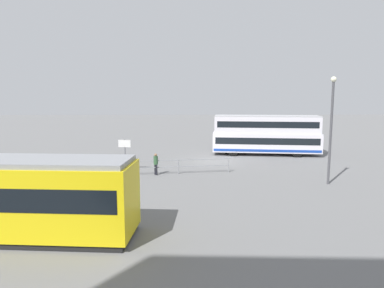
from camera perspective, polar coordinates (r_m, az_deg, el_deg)
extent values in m
plane|color=slate|center=(30.88, 3.74, -2.80)|extent=(160.00, 160.00, 0.00)
cube|color=silver|center=(34.62, 12.17, 0.34)|extent=(10.62, 3.94, 1.86)
cube|color=silver|center=(34.44, 12.25, 3.18)|extent=(10.30, 3.80, 1.59)
cube|color=black|center=(34.59, 12.18, 0.70)|extent=(10.11, 3.90, 0.64)
cube|color=black|center=(34.43, 12.26, 3.31)|extent=(9.79, 3.76, 0.60)
cube|color=#193FA5|center=(34.71, 12.14, -0.77)|extent=(10.42, 3.95, 0.24)
cube|color=#B2B2B7|center=(34.38, 12.29, 4.58)|extent=(10.30, 3.80, 0.10)
cylinder|color=black|center=(34.56, 6.82, -0.86)|extent=(1.33, 2.64, 1.00)
cylinder|color=black|center=(35.13, 16.76, -1.00)|extent=(1.33, 2.64, 1.00)
cylinder|color=black|center=(25.49, -6.13, -4.21)|extent=(0.14, 0.14, 0.78)
cylinder|color=black|center=(25.29, -5.93, -4.31)|extent=(0.14, 0.14, 0.78)
cylinder|color=#335938|center=(25.26, -6.06, -2.72)|extent=(0.43, 0.43, 0.60)
sphere|color=#8C6647|center=(25.19, -6.07, -1.81)|extent=(0.21, 0.21, 0.21)
cube|color=gray|center=(25.42, -2.28, -2.70)|extent=(7.61, 1.07, 0.06)
cube|color=gray|center=(25.52, -2.28, -3.80)|extent=(7.61, 1.07, 0.06)
cylinder|color=gray|center=(26.23, 6.10, -3.57)|extent=(0.07, 0.07, 1.05)
cylinder|color=gray|center=(25.52, -2.28, -3.85)|extent=(0.07, 0.07, 1.05)
cylinder|color=gray|center=(25.39, -10.93, -4.06)|extent=(0.07, 0.07, 1.05)
cylinder|color=slate|center=(26.72, -11.09, -1.82)|extent=(0.10, 0.10, 2.56)
cube|color=white|center=(26.55, -11.17, 0.08)|extent=(0.95, 0.19, 0.56)
cylinder|color=#4C4C51|center=(23.87, 22.09, 1.56)|extent=(0.16, 0.16, 6.65)
sphere|color=#F2EFCC|center=(23.77, 22.53, 9.92)|extent=(0.36, 0.36, 0.36)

